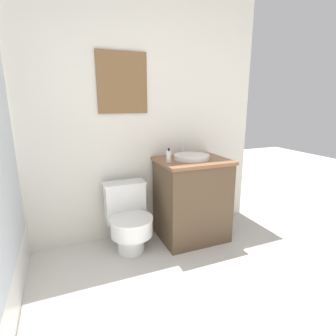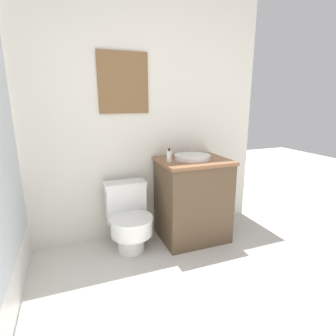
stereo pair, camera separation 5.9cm
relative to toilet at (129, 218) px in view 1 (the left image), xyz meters
name	(u,v)px [view 1 (the left image)]	position (x,y,z in m)	size (l,w,h in m)	color
wall_back	(85,113)	(-0.29, 0.29, 0.95)	(3.55, 0.07, 2.50)	silver
toilet	(129,218)	(0.00, 0.00, 0.00)	(0.39, 0.52, 0.62)	white
vanity	(192,199)	(0.64, -0.03, 0.10)	(0.67, 0.56, 0.82)	brown
sink	(192,157)	(0.64, 0.00, 0.53)	(0.35, 0.38, 0.13)	white
soap_bottle	(169,156)	(0.38, -0.07, 0.57)	(0.04, 0.04, 0.13)	silver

